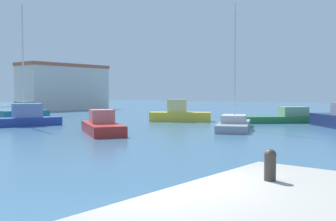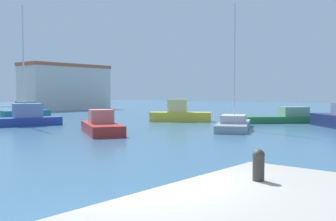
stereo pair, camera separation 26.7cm
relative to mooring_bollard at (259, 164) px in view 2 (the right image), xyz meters
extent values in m
plane|color=#38607F|center=(13.73, 21.65, -1.44)|extent=(160.00, 160.00, 0.00)
cylinder|color=#38332D|center=(0.00, 0.00, -0.08)|extent=(0.21, 0.21, 0.46)
sphere|color=#38332D|center=(0.00, 0.00, 0.15)|extent=(0.22, 0.22, 0.22)
cube|color=#233D93|center=(10.63, 26.25, -1.11)|extent=(5.99, 3.34, 0.67)
cube|color=#6E7DB1|center=(10.90, 26.16, -0.21)|extent=(2.45, 1.84, 1.13)
cylinder|color=silver|center=(10.63, 26.25, 3.72)|extent=(0.12, 0.12, 9.00)
cylinder|color=silver|center=(9.65, 26.56, 0.13)|extent=(1.94, 0.68, 0.08)
cube|color=gray|center=(18.89, 11.72, -1.18)|extent=(7.46, 5.12, 0.52)
cube|color=#ADB0B5|center=(18.55, 11.55, -0.65)|extent=(3.00, 2.64, 0.55)
cylinder|color=silver|center=(18.89, 11.72, 3.36)|extent=(0.12, 0.12, 8.57)
cube|color=#28703D|center=(27.71, 11.47, -1.15)|extent=(7.64, 7.47, 0.58)
cube|color=gray|center=(28.15, 11.04, -0.45)|extent=(2.69, 2.67, 0.82)
cube|color=gold|center=(22.61, 19.62, -1.01)|extent=(4.53, 5.63, 0.86)
cube|color=#DFCD77|center=(22.44, 19.88, 0.01)|extent=(1.92, 2.09, 1.20)
cube|color=#B22823|center=(10.74, 16.86, -1.11)|extent=(4.74, 6.04, 0.68)
cube|color=#C4716E|center=(10.85, 17.05, -0.32)|extent=(2.06, 2.08, 0.89)
cube|color=#1E707A|center=(15.07, 33.56, -1.00)|extent=(4.82, 2.12, 0.88)
cube|color=#6B9CA2|center=(15.05, 33.56, -0.10)|extent=(1.93, 1.27, 0.93)
cube|color=beige|center=(31.09, 49.24, 1.83)|extent=(13.81, 5.28, 6.56)
cube|color=#B25B42|center=(31.09, 49.24, 5.36)|extent=(14.09, 5.38, 0.50)
camera|label=1|loc=(-6.59, -3.10, 1.27)|focal=42.66mm
camera|label=2|loc=(-6.42, -3.30, 1.27)|focal=42.66mm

